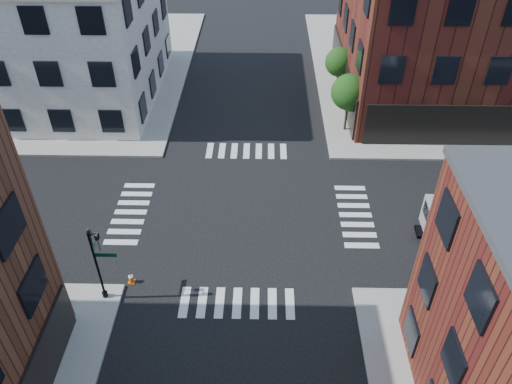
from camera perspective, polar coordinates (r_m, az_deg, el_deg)
The scene contains 10 objects.
ground at distance 31.04m, azimuth -1.53°, elevation -2.47°, with size 120.00×120.00×0.00m, color black.
sidewalk_ne at distance 52.66m, azimuth 23.60°, elevation 12.62°, with size 30.00×30.00×0.15m, color gray.
sidewalk_nw at distance 53.67m, azimuth -24.17°, elevation 12.93°, with size 30.00×30.00×0.15m, color gray.
building_ne at distance 46.15m, azimuth 26.83°, elevation 16.43°, with size 25.00×16.00×12.00m, color #421210.
building_nw at distance 46.76m, azimuth -25.78°, elevation 16.31°, with size 22.00×16.00×11.00m, color #BAB4AA.
tree_near at distance 38.08m, azimuth 10.67°, elevation 10.96°, with size 2.69×2.69×4.49m.
tree_far at distance 43.56m, azimuth 9.60°, elevation 14.27°, with size 2.43×2.43×4.07m.
signal_pole at distance 25.48m, azimuth -17.68°, elevation -7.13°, with size 1.29×1.24×4.60m.
box_truck at distance 31.14m, azimuth 25.82°, elevation -2.64°, with size 7.69×2.60×3.44m.
traffic_cone at distance 27.63m, azimuth -14.10°, elevation -9.52°, with size 0.36×0.36×0.64m.
Camera 1 is at (1.28, -23.45, 20.30)m, focal length 35.00 mm.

